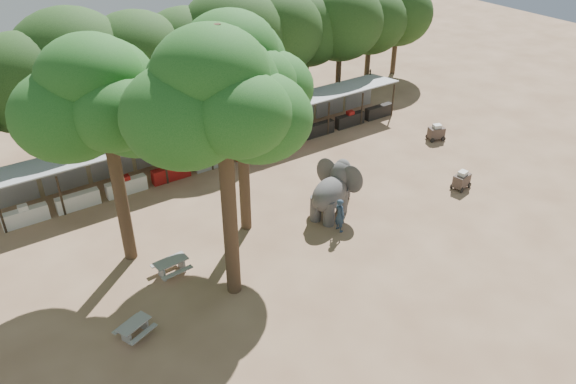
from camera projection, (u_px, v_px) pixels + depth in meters
ground at (363, 266)px, 27.08m from camera, size 100.00×100.00×0.00m
vendor_stalls at (224, 140)px, 36.25m from camera, size 28.00×2.99×2.80m
yard_tree_left at (98, 100)px, 23.52m from camera, size 7.10×6.90×11.02m
yard_tree_center at (217, 99)px, 20.90m from camera, size 7.10×6.90×12.04m
yard_tree_back at (235, 72)px, 25.51m from camera, size 7.10×6.90×11.36m
backdrop_trees at (183, 54)px, 37.65m from camera, size 46.46×5.95×8.33m
elephant at (334, 190)px, 30.39m from camera, size 3.85×3.00×2.87m
handler at (340, 215)px, 29.13m from camera, size 0.49×0.71×1.91m
picnic_table_near at (135, 328)px, 22.94m from camera, size 1.74×1.66×0.69m
picnic_table_far at (171, 265)px, 26.31m from camera, size 1.65×1.51×0.78m
cart_front at (462, 180)px, 33.06m from camera, size 1.27×0.95×1.13m
cart_back at (436, 132)px, 38.65m from camera, size 1.34×1.08×1.14m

